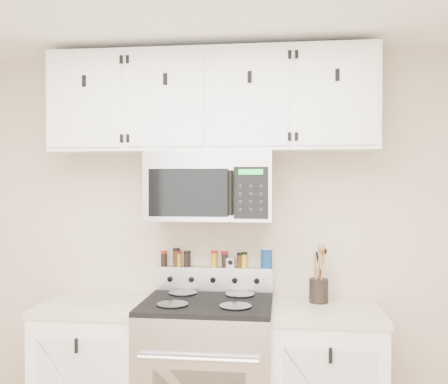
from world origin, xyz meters
name	(u,v)px	position (x,y,z in m)	size (l,w,h in m)	color
back_wall	(215,243)	(0.00, 1.75, 1.25)	(3.50, 0.01, 2.50)	tan
range	(208,377)	(0.00, 1.43, 0.49)	(0.76, 0.65, 1.10)	#B7B7BA
base_cabinet_left	(98,375)	(-0.69, 1.45, 0.46)	(0.64, 0.62, 0.92)	white
microwave	(211,186)	(0.00, 1.55, 1.63)	(0.76, 0.44, 0.42)	#9E9EA3
upper_cabinets	(211,102)	(0.00, 1.58, 2.15)	(2.00, 0.35, 0.62)	white
utensil_crock	(319,289)	(0.66, 1.57, 1.00)	(0.12, 0.12, 0.34)	black
kitchen_timer	(231,263)	(0.11, 1.71, 1.13)	(0.05, 0.04, 0.06)	silver
salt_canister	(266,258)	(0.34, 1.71, 1.17)	(0.07, 0.07, 0.13)	navy
spice_jar_0	(164,258)	(-0.33, 1.71, 1.15)	(0.04, 0.04, 0.10)	black
spice_jar_1	(176,257)	(-0.25, 1.71, 1.16)	(0.05, 0.05, 0.12)	#39200D
spice_jar_2	(178,259)	(-0.24, 1.71, 1.15)	(0.04, 0.04, 0.10)	#C49317
spice_jar_3	(187,259)	(-0.18, 1.71, 1.15)	(0.04, 0.04, 0.10)	black
spice_jar_4	(214,259)	(0.00, 1.71, 1.15)	(0.04, 0.04, 0.11)	gold
spice_jar_5	(225,259)	(0.07, 1.71, 1.15)	(0.04, 0.04, 0.10)	black
spice_jar_6	(240,260)	(0.17, 1.71, 1.15)	(0.04, 0.04, 0.10)	#442910
spice_jar_7	(244,260)	(0.20, 1.71, 1.15)	(0.04, 0.04, 0.10)	yellow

